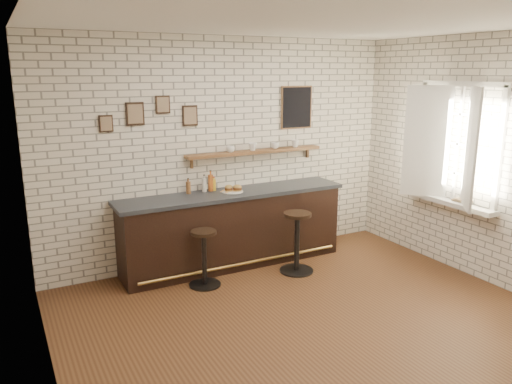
% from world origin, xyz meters
% --- Properties ---
extents(ground, '(5.00, 5.00, 0.00)m').
position_xyz_m(ground, '(0.00, 0.00, 0.00)').
color(ground, brown).
rests_on(ground, ground).
extents(bar_counter, '(3.10, 0.65, 1.01)m').
position_xyz_m(bar_counter, '(-0.04, 1.70, 0.51)').
color(bar_counter, black).
rests_on(bar_counter, ground).
extents(sandwich_plate, '(0.28, 0.28, 0.01)m').
position_xyz_m(sandwich_plate, '(-0.05, 1.70, 1.02)').
color(sandwich_plate, white).
rests_on(sandwich_plate, bar_counter).
extents(ciabatta_sandwich, '(0.26, 0.20, 0.08)m').
position_xyz_m(ciabatta_sandwich, '(-0.04, 1.70, 1.06)').
color(ciabatta_sandwich, '#B28E49').
rests_on(ciabatta_sandwich, sandwich_plate).
extents(potato_chips, '(0.26, 0.18, 0.00)m').
position_xyz_m(potato_chips, '(-0.07, 1.70, 1.02)').
color(potato_chips, '#E5A750').
rests_on(potato_chips, sandwich_plate).
extents(bitters_bottle_brown, '(0.06, 0.06, 0.20)m').
position_xyz_m(bitters_bottle_brown, '(-0.59, 1.88, 1.09)').
color(bitters_bottle_brown, brown).
rests_on(bitters_bottle_brown, bar_counter).
extents(bitters_bottle_white, '(0.06, 0.06, 0.23)m').
position_xyz_m(bitters_bottle_white, '(-0.37, 1.88, 1.10)').
color(bitters_bottle_white, beige).
rests_on(bitters_bottle_white, bar_counter).
extents(bitters_bottle_amber, '(0.07, 0.07, 0.28)m').
position_xyz_m(bitters_bottle_amber, '(-0.28, 1.88, 1.12)').
color(bitters_bottle_amber, '#A44D1A').
rests_on(bitters_bottle_amber, bar_counter).
extents(condiment_bottle_yellow, '(0.06, 0.06, 0.19)m').
position_xyz_m(condiment_bottle_yellow, '(-0.23, 1.88, 1.09)').
color(condiment_bottle_yellow, gold).
rests_on(condiment_bottle_yellow, bar_counter).
extents(bar_stool_left, '(0.41, 0.41, 0.70)m').
position_xyz_m(bar_stool_left, '(-0.65, 1.24, 0.38)').
color(bar_stool_left, black).
rests_on(bar_stool_left, ground).
extents(bar_stool_right, '(0.44, 0.44, 0.80)m').
position_xyz_m(bar_stool_right, '(0.58, 1.09, 0.43)').
color(bar_stool_right, black).
rests_on(bar_stool_right, ground).
extents(wall_shelf, '(2.00, 0.18, 0.18)m').
position_xyz_m(wall_shelf, '(0.40, 1.90, 1.48)').
color(wall_shelf, brown).
rests_on(wall_shelf, ground).
extents(shelf_cup_a, '(0.12, 0.12, 0.09)m').
position_xyz_m(shelf_cup_a, '(0.03, 1.90, 1.54)').
color(shelf_cup_a, white).
rests_on(shelf_cup_a, wall_shelf).
extents(shelf_cup_b, '(0.16, 0.16, 0.10)m').
position_xyz_m(shelf_cup_b, '(0.36, 1.90, 1.55)').
color(shelf_cup_b, white).
rests_on(shelf_cup_b, wall_shelf).
extents(shelf_cup_c, '(0.12, 0.12, 0.09)m').
position_xyz_m(shelf_cup_c, '(0.71, 1.90, 1.54)').
color(shelf_cup_c, white).
rests_on(shelf_cup_c, wall_shelf).
extents(shelf_cup_d, '(0.14, 0.14, 0.10)m').
position_xyz_m(shelf_cup_d, '(1.04, 1.90, 1.55)').
color(shelf_cup_d, white).
rests_on(shelf_cup_d, wall_shelf).
extents(back_wall_decor, '(2.96, 0.02, 0.56)m').
position_xyz_m(back_wall_decor, '(0.23, 1.98, 2.05)').
color(back_wall_decor, black).
rests_on(back_wall_decor, ground).
extents(window_sill, '(0.20, 1.35, 0.06)m').
position_xyz_m(window_sill, '(2.40, 0.30, 0.90)').
color(window_sill, white).
rests_on(window_sill, ground).
extents(casement_window, '(0.40, 1.30, 1.56)m').
position_xyz_m(casement_window, '(2.36, 0.30, 1.65)').
color(casement_window, white).
rests_on(casement_window, ground).
extents(book_lower, '(0.19, 0.24, 0.02)m').
position_xyz_m(book_lower, '(2.38, 0.13, 0.94)').
color(book_lower, tan).
rests_on(book_lower, window_sill).
extents(book_upper, '(0.16, 0.22, 0.02)m').
position_xyz_m(book_upper, '(2.38, 0.12, 0.96)').
color(book_upper, tan).
rests_on(book_upper, book_lower).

